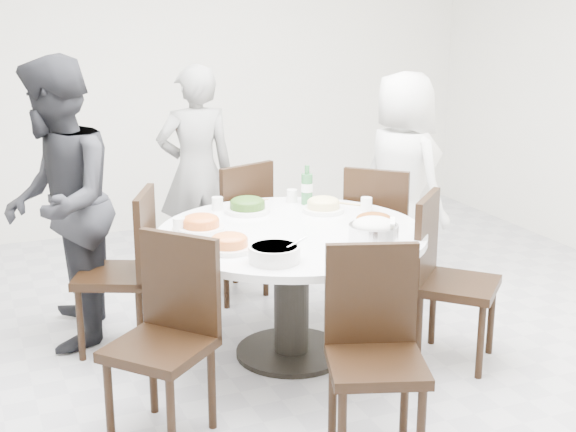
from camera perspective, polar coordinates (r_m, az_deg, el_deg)
name	(u,v)px	position (r m, az deg, el deg)	size (l,w,h in m)	color
floor	(286,368)	(4.56, -0.11, -10.73)	(6.00, 6.00, 0.01)	#AEAEB2
wall_back	(149,68)	(6.98, -9.84, 10.31)	(6.00, 0.01, 2.80)	white
dining_table	(291,294)	(4.57, 0.24, -5.54)	(1.50, 1.50, 0.75)	white
chair_ne	(381,234)	(5.36, 6.66, -1.26)	(0.42, 0.42, 0.95)	black
chair_n	(230,229)	(5.45, -4.14, -0.92)	(0.42, 0.42, 0.95)	black
chair_nw	(115,272)	(4.73, -12.23, -3.88)	(0.42, 0.42, 0.95)	black
chair_sw	(159,344)	(3.76, -9.16, -8.96)	(0.42, 0.42, 0.95)	black
chair_s	(377,360)	(3.58, 6.32, -10.13)	(0.42, 0.42, 0.95)	black
chair_se	(458,282)	(4.56, 12.01, -4.58)	(0.42, 0.42, 0.95)	black
diner_right	(402,180)	(5.68, 8.14, 2.57)	(0.74, 0.48, 1.51)	white
diner_middle	(196,172)	(5.82, -6.55, 3.12)	(0.56, 0.37, 1.55)	black
diner_left	(58,204)	(4.80, -16.03, 0.82)	(0.82, 0.64, 1.70)	black
dish_greens	(247,207)	(4.80, -2.90, 0.67)	(0.27, 0.27, 0.07)	white
dish_pale	(323,206)	(4.81, 2.53, 0.68)	(0.25, 0.25, 0.07)	white
dish_orange	(201,225)	(4.46, -6.21, -0.62)	(0.26, 0.26, 0.07)	white
dish_redbrown	(374,224)	(4.48, 6.13, -0.58)	(0.26, 0.26, 0.06)	white
dish_tofu	(229,245)	(4.10, -4.19, -2.06)	(0.24, 0.24, 0.06)	white
rice_bowl	(373,235)	(4.20, 6.10, -1.36)	(0.26, 0.26, 0.11)	silver
soup_bowl	(274,254)	(3.93, -0.98, -2.70)	(0.26, 0.26, 0.08)	white
beverage_bottle	(307,185)	(4.97, 1.36, 2.23)	(0.07, 0.07, 0.25)	#296735
tea_cups	(256,196)	(5.02, -2.26, 1.40)	(0.07, 0.07, 0.08)	white
chopsticks	(249,202)	(5.03, -2.79, 1.02)	(0.24, 0.04, 0.01)	tan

